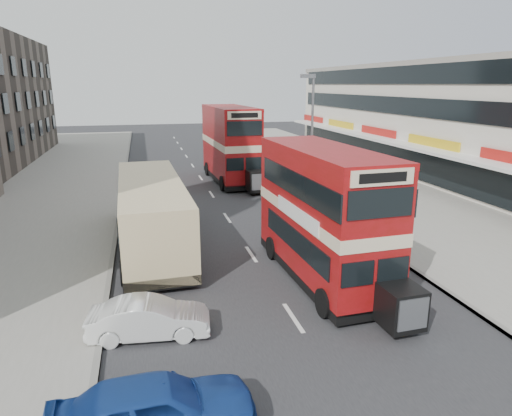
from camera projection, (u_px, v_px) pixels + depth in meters
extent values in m
plane|color=#28282B|center=(315.00, 351.00, 13.18)|extent=(160.00, 160.00, 0.00)
cube|color=#28282B|center=(212.00, 194.00, 31.89)|extent=(12.00, 90.00, 0.01)
cube|color=gray|center=(367.00, 185.00, 34.68)|extent=(12.00, 90.00, 0.15)
cube|color=gray|center=(26.00, 204.00, 29.07)|extent=(12.00, 90.00, 0.15)
cube|color=gray|center=(121.00, 198.00, 30.45)|extent=(0.20, 90.00, 0.16)
cube|color=gray|center=(294.00, 189.00, 33.30)|extent=(0.20, 90.00, 0.16)
cube|color=beige|center=(448.00, 122.00, 37.26)|extent=(8.00, 46.00, 9.00)
cube|color=black|center=(401.00, 159.00, 37.08)|extent=(0.10, 44.00, 2.40)
cube|color=gray|center=(454.00, 63.00, 36.04)|extent=(8.20, 46.20, 0.40)
cube|color=white|center=(393.00, 142.00, 36.51)|extent=(1.80, 44.00, 0.20)
cylinder|color=slate|center=(312.00, 138.00, 30.51)|extent=(0.16, 0.16, 8.00)
cube|color=slate|center=(308.00, 76.00, 29.36)|extent=(1.00, 0.20, 0.25)
cube|color=black|center=(320.00, 269.00, 18.13)|extent=(2.85, 8.04, 0.35)
cube|color=maroon|center=(321.00, 241.00, 17.82)|extent=(2.83, 8.04, 2.18)
cube|color=beige|center=(322.00, 211.00, 17.49)|extent=(2.87, 8.08, 0.45)
cube|color=maroon|center=(324.00, 181.00, 17.17)|extent=(2.83, 8.04, 2.08)
cube|color=maroon|center=(325.00, 151.00, 16.88)|extent=(2.85, 8.06, 0.25)
cube|color=black|center=(401.00, 306.00, 13.94)|extent=(1.24, 1.24, 1.29)
cube|color=black|center=(231.00, 176.00, 36.24)|extent=(3.14, 9.00, 0.39)
cube|color=maroon|center=(230.00, 160.00, 35.89)|extent=(3.12, 9.00, 2.45)
cube|color=beige|center=(230.00, 142.00, 35.52)|extent=(3.17, 9.04, 0.50)
cube|color=maroon|center=(230.00, 125.00, 35.17)|extent=(3.12, 9.00, 2.34)
cube|color=maroon|center=(230.00, 108.00, 34.84)|extent=(3.15, 9.02, 0.28)
cube|color=black|center=(257.00, 181.00, 31.53)|extent=(1.39, 1.39, 1.45)
cube|color=black|center=(153.00, 237.00, 21.68)|extent=(3.20, 11.29, 0.45)
cube|color=beige|center=(152.00, 211.00, 21.34)|extent=(3.17, 11.29, 2.91)
imported|color=#1B4197|center=(154.00, 410.00, 9.70)|extent=(4.54, 2.04, 1.52)
imported|color=white|center=(149.00, 318.00, 13.81)|extent=(3.77, 1.67, 1.20)
imported|color=#A53110|center=(297.00, 189.00, 30.76)|extent=(4.17, 1.99, 1.17)
imported|color=#BB3F12|center=(270.00, 177.00, 35.16)|extent=(3.83, 1.78, 1.06)
imported|color=#638FC7|center=(239.00, 156.00, 44.86)|extent=(3.92, 1.70, 1.32)
imported|color=gray|center=(367.00, 194.00, 27.71)|extent=(0.78, 0.73, 1.75)
imported|color=gray|center=(286.00, 157.00, 41.59)|extent=(1.10, 0.54, 1.82)
imported|color=gray|center=(255.00, 180.00, 34.20)|extent=(0.85, 1.90, 0.96)
imported|color=black|center=(255.00, 172.00, 34.03)|extent=(0.61, 0.43, 1.55)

